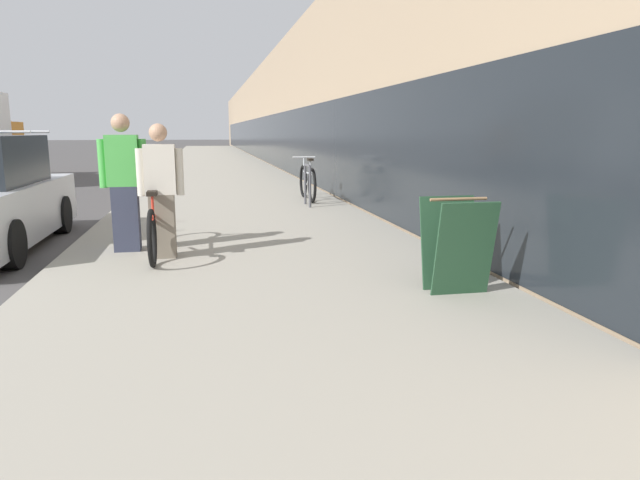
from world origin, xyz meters
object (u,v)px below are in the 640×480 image
Objects in this scene: tandem_bicycle at (157,225)px; person_bystander at (124,183)px; bike_rack_hoop at (308,181)px; sandwich_board_sign at (457,245)px; person_rider at (161,191)px; cruiser_bike_nearest at (308,182)px.

person_bystander is at bearing 151.58° from tandem_bicycle.
sandwich_board_sign is at bearing -87.71° from bike_rack_hoop.
tandem_bicycle is at bearing 107.04° from person_rider.
person_bystander reaches higher than person_rider.
person_bystander reaches higher than tandem_bicycle.
sandwich_board_sign is (2.91, -2.37, 0.09)m from tandem_bicycle.
person_bystander is 4.99m from bike_rack_hoop.
person_rider is 1.77× the size of sandwich_board_sign.
cruiser_bike_nearest is (2.82, 5.15, 0.04)m from tandem_bicycle.
person_rider is 1.88× the size of bike_rack_hoop.
tandem_bicycle is 0.67m from person_bystander.
person_bystander is 0.93× the size of cruiser_bike_nearest.
tandem_bicycle is 4.93m from bike_rack_hoop.
sandwich_board_sign reaches higher than tandem_bicycle.
person_rider is at bearing -120.02° from bike_rack_hoop.
bike_rack_hoop reaches higher than tandem_bicycle.
cruiser_bike_nearest is (2.74, 5.43, -0.41)m from person_rider.
person_bystander reaches higher than sandwich_board_sign.
person_bystander is at bearing -127.66° from bike_rack_hoop.
sandwich_board_sign is (0.08, -7.52, 0.06)m from cruiser_bike_nearest.
tandem_bicycle is at bearing 140.83° from sandwich_board_sign.
person_bystander is 4.21m from sandwich_board_sign.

